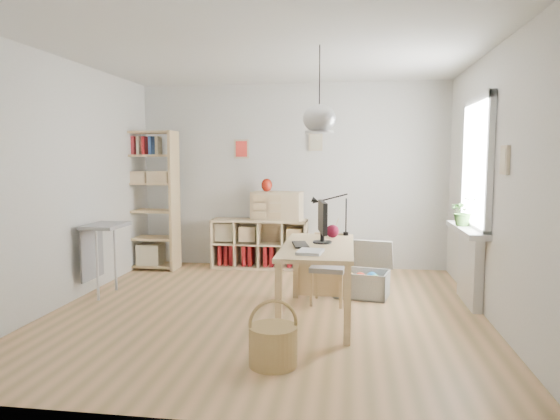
# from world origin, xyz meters

# --- Properties ---
(ground) EXTENTS (4.50, 4.50, 0.00)m
(ground) POSITION_xyz_m (0.00, 0.00, 0.00)
(ground) COLOR tan
(ground) RESTS_ON ground
(room_shell) EXTENTS (4.50, 4.50, 4.50)m
(room_shell) POSITION_xyz_m (0.55, -0.15, 2.00)
(room_shell) COLOR silver
(room_shell) RESTS_ON ground
(window_unit) EXTENTS (0.07, 1.16, 1.46)m
(window_unit) POSITION_xyz_m (2.23, 0.60, 1.55)
(window_unit) COLOR white
(window_unit) RESTS_ON ground
(radiator) EXTENTS (0.10, 0.80, 0.80)m
(radiator) POSITION_xyz_m (2.19, 0.60, 0.40)
(radiator) COLOR silver
(radiator) RESTS_ON ground
(windowsill) EXTENTS (0.22, 1.20, 0.06)m
(windowsill) POSITION_xyz_m (2.14, 0.60, 0.83)
(windowsill) COLOR silver
(windowsill) RESTS_ON radiator
(desk) EXTENTS (0.70, 1.50, 0.75)m
(desk) POSITION_xyz_m (0.55, -0.15, 0.66)
(desk) COLOR #DEB780
(desk) RESTS_ON ground
(cube_shelf) EXTENTS (1.40, 0.38, 0.72)m
(cube_shelf) POSITION_xyz_m (-0.47, 2.08, 0.30)
(cube_shelf) COLOR beige
(cube_shelf) RESTS_ON ground
(tall_bookshelf) EXTENTS (0.80, 0.38, 2.00)m
(tall_bookshelf) POSITION_xyz_m (-2.04, 1.80, 1.09)
(tall_bookshelf) COLOR #DEB780
(tall_bookshelf) RESTS_ON ground
(side_table) EXTENTS (0.40, 0.55, 0.85)m
(side_table) POSITION_xyz_m (-2.04, 0.35, 0.67)
(side_table) COLOR gray
(side_table) RESTS_ON ground
(chair) EXTENTS (0.41, 0.41, 0.77)m
(chair) POSITION_xyz_m (0.64, 0.43, 0.44)
(chair) COLOR gray
(chair) RESTS_ON ground
(wicker_basket) EXTENTS (0.38, 0.38, 0.53)m
(wicker_basket) POSITION_xyz_m (0.28, -1.36, 0.17)
(wicker_basket) COLOR tan
(wicker_basket) RESTS_ON ground
(storage_chest) EXTENTS (0.72, 0.78, 0.63)m
(storage_chest) POSITION_xyz_m (1.04, 0.77, 0.20)
(storage_chest) COLOR silver
(storage_chest) RESTS_ON ground
(monitor) EXTENTS (0.20, 0.49, 0.43)m
(monitor) POSITION_xyz_m (0.58, -0.02, 0.99)
(monitor) COLOR black
(monitor) RESTS_ON desk
(keyboard) EXTENTS (0.21, 0.38, 0.02)m
(keyboard) POSITION_xyz_m (0.38, -0.20, 0.76)
(keyboard) COLOR black
(keyboard) RESTS_ON desk
(task_lamp) EXTENTS (0.42, 0.15, 0.45)m
(task_lamp) POSITION_xyz_m (0.61, 0.47, 1.05)
(task_lamp) COLOR black
(task_lamp) RESTS_ON desk
(yarn_ball) EXTENTS (0.14, 0.14, 0.14)m
(yarn_ball) POSITION_xyz_m (0.67, 0.34, 0.82)
(yarn_ball) COLOR #520B1E
(yarn_ball) RESTS_ON desk
(paper_tray) EXTENTS (0.25, 0.30, 0.03)m
(paper_tray) POSITION_xyz_m (0.51, -0.59, 0.76)
(paper_tray) COLOR silver
(paper_tray) RESTS_ON desk
(drawer_chest) EXTENTS (0.75, 0.41, 0.41)m
(drawer_chest) POSITION_xyz_m (-0.19, 2.04, 0.93)
(drawer_chest) COLOR beige
(drawer_chest) RESTS_ON cube_shelf
(red_vase) EXTENTS (0.16, 0.16, 0.19)m
(red_vase) POSITION_xyz_m (-0.34, 2.04, 1.23)
(red_vase) COLOR maroon
(red_vase) RESTS_ON drawer_chest
(potted_plant) EXTENTS (0.31, 0.27, 0.32)m
(potted_plant) POSITION_xyz_m (2.12, 0.70, 1.02)
(potted_plant) COLOR #335E23
(potted_plant) RESTS_ON windowsill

